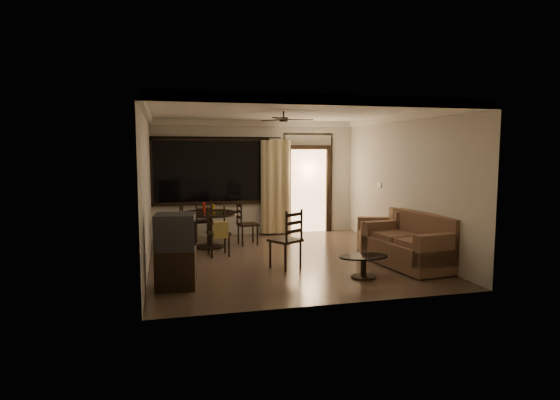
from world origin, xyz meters
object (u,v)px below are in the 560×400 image
object	(u,v)px
dining_chair_north	(203,228)
armchair	(383,235)
dining_chair_south	(219,240)
coffee_table	(364,263)
dining_chair_east	(247,232)
dining_chair_west	(173,237)
tv_cabinet	(176,251)
side_chair	(286,251)
dining_table	(210,220)
sofa	(413,246)

from	to	relation	value
dining_chair_north	armchair	bearing A→B (deg)	141.70
dining_chair_south	coffee_table	bearing A→B (deg)	-51.92
dining_chair_east	coffee_table	xyz separation A→B (m)	(1.38, -3.12, -0.04)
dining_chair_west	armchair	size ratio (longest dim) A/B	0.88
tv_cabinet	side_chair	xyz separation A→B (m)	(1.91, 0.74, -0.26)
tv_cabinet	armchair	distance (m)	4.41
dining_table	side_chair	distance (m)	2.43
dining_chair_south	side_chair	xyz separation A→B (m)	(1.04, -1.28, 0.01)
armchair	dining_chair_east	bearing A→B (deg)	167.71
dining_chair_west	side_chair	world-z (taller)	side_chair
sofa	coffee_table	distance (m)	1.28
dining_chair_north	coffee_table	bearing A→B (deg)	114.91
dining_table	dining_chair_south	bearing A→B (deg)	-83.85
dining_chair_south	dining_chair_north	world-z (taller)	same
dining_table	dining_chair_east	world-z (taller)	dining_table
tv_cabinet	armchair	bearing A→B (deg)	26.34
dining_table	dining_chair_north	distance (m)	0.85
armchair	side_chair	distance (m)	2.36
dining_table	dining_chair_north	xyz separation A→B (m)	(-0.09, 0.78, -0.31)
dining_table	sofa	world-z (taller)	dining_table
dining_table	sofa	xyz separation A→B (m)	(3.39, -2.53, -0.23)
dining_chair_north	sofa	distance (m)	4.80
dining_table	sofa	distance (m)	4.23
coffee_table	sofa	bearing A→B (deg)	23.16
dining_chair_north	sofa	world-z (taller)	dining_chair_north
armchair	dining_chair_north	bearing A→B (deg)	165.78
dining_chair_west	side_chair	bearing A→B (deg)	36.74
side_chair	dining_table	bearing A→B (deg)	-93.09
dining_chair_south	armchair	size ratio (longest dim) A/B	0.88
dining_chair_west	sofa	bearing A→B (deg)	53.39
dining_chair_south	tv_cabinet	xyz separation A→B (m)	(-0.87, -2.02, 0.26)
dining_chair_east	dining_chair_north	world-z (taller)	same
dining_chair_south	side_chair	distance (m)	1.65
dining_chair_east	dining_chair_south	distance (m)	1.20
tv_cabinet	sofa	xyz separation A→B (m)	(4.16, 0.34, -0.20)
sofa	coffee_table	bearing A→B (deg)	-164.80
dining_chair_south	tv_cabinet	world-z (taller)	tv_cabinet
dining_chair_south	coffee_table	distance (m)	3.04
dining_chair_west	side_chair	xyz separation A→B (m)	(1.90, -2.04, 0.03)
dining_chair_south	side_chair	bearing A→B (deg)	-57.07
coffee_table	dining_chair_north	bearing A→B (deg)	121.16
dining_chair_east	coffee_table	size ratio (longest dim) A/B	1.14
dining_chair_north	dining_chair_west	bearing A→B (deg)	45.84
dining_chair_east	dining_table	bearing A→B (deg)	89.92
dining_chair_north	sofa	size ratio (longest dim) A/B	0.52
dining_chair_west	dining_chair_south	xyz separation A→B (m)	(0.86, -0.76, 0.02)
dining_chair_south	dining_chair_west	bearing A→B (deg)	132.21
dining_table	armchair	size ratio (longest dim) A/B	1.12
tv_cabinet	coffee_table	size ratio (longest dim) A/B	1.37
dining_table	dining_chair_west	world-z (taller)	dining_table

